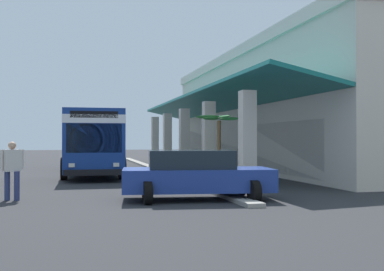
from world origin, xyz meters
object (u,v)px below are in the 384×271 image
object	(u,v)px
transit_bus	(92,138)
parked_sedan_blue	(196,174)
potted_palm	(219,161)
pedestrian	(12,167)

from	to	relation	value
transit_bus	parked_sedan_blue	world-z (taller)	transit_bus
parked_sedan_blue	potted_palm	size ratio (longest dim) A/B	1.61
parked_sedan_blue	pedestrian	world-z (taller)	pedestrian
transit_bus	pedestrian	xyz separation A→B (m)	(10.52, -2.68, -0.88)
potted_palm	parked_sedan_blue	bearing A→B (deg)	-24.16
transit_bus	pedestrian	size ratio (longest dim) A/B	6.52
pedestrian	potted_palm	xyz separation A→B (m)	(-4.13, 7.64, -0.07)
transit_bus	potted_palm	xyz separation A→B (m)	(6.38, 4.96, -0.94)
parked_sedan_blue	potted_palm	world-z (taller)	potted_palm
parked_sedan_blue	potted_palm	xyz separation A→B (m)	(-5.28, 2.37, 0.16)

